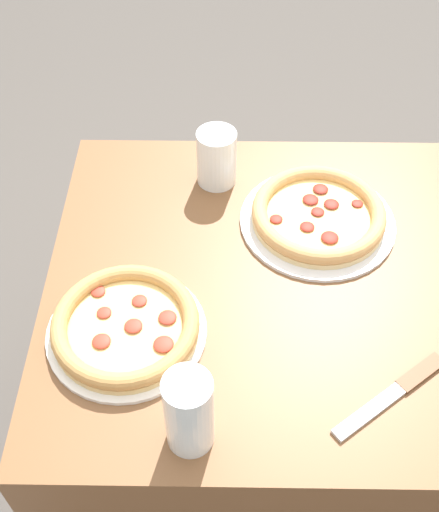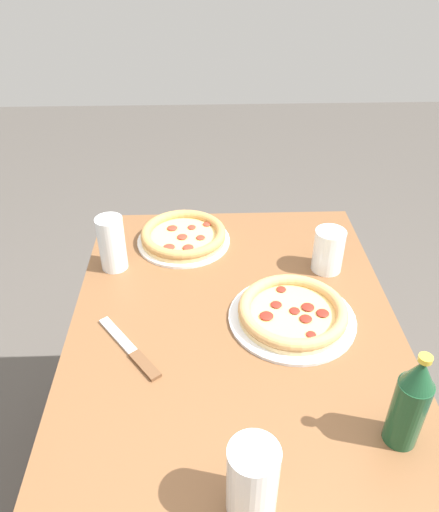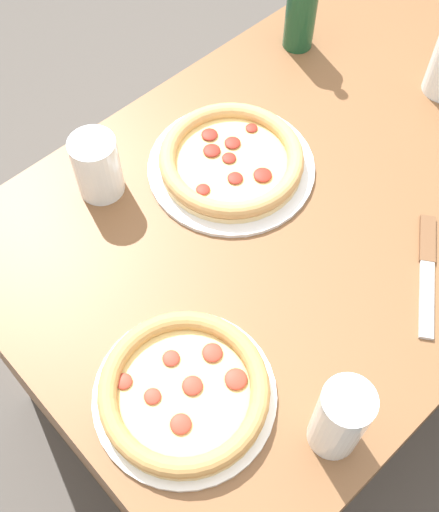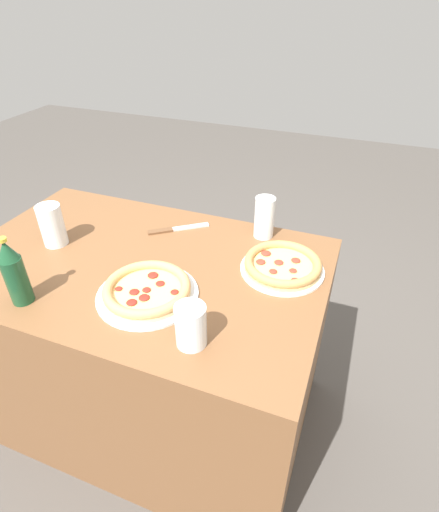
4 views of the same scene
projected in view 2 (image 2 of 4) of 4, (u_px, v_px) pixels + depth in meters
name	position (u px, v px, depth m)	size (l,w,h in m)	color
table	(234.00, 459.00, 1.31)	(1.22, 0.77, 0.78)	brown
pizza_veggie	(183.00, 236.00, 1.43)	(0.27, 0.27, 0.04)	white
pizza_salami	(293.00, 313.00, 1.16)	(0.30, 0.30, 0.04)	silver
glass_water	(328.00, 251.00, 1.31)	(0.08, 0.08, 0.12)	white
glass_mango_juice	(252.00, 483.00, 0.77)	(0.08, 0.08, 0.15)	white
glass_orange_juice	(112.00, 246.00, 1.31)	(0.07, 0.07, 0.15)	white
beer_bottle	(410.00, 402.00, 0.86)	(0.06, 0.06, 0.21)	#194728
knife	(131.00, 350.00, 1.09)	(0.20, 0.16, 0.01)	brown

